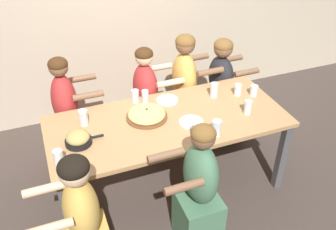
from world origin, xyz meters
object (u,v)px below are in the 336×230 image
Objects in this scene: diner_far_left at (68,119)px; diner_near_center at (199,194)px; diner_near_left at (84,227)px; empty_plate_a at (191,122)px; drinking_glass_d at (84,118)px; drinking_glass_h at (254,91)px; drinking_glass_b at (238,90)px; diner_far_center at (146,104)px; pizza_board_main at (147,115)px; drinking_glass_a at (197,132)px; drinking_glass_j at (58,158)px; diner_far_right at (220,90)px; diner_far_midright at (184,93)px; empty_plate_b at (167,100)px; drinking_glass_c at (248,108)px; drinking_glass_g at (214,91)px; skillet_bowl at (78,139)px; drinking_glass_e at (216,129)px; drinking_glass_i at (135,97)px; drinking_glass_f at (145,97)px.

diner_near_center is at bearing 30.18° from diner_far_left.
empty_plate_a is at bearing -61.95° from diner_near_left.
empty_plate_a is 1.47× the size of drinking_glass_d.
drinking_glass_h is at bearing 14.93° from empty_plate_a.
drinking_glass_b is 0.96m from diner_far_center.
drinking_glass_a reaches higher than pizza_board_main.
drinking_glass_j reaches higher than drinking_glass_b.
diner_far_right reaches higher than drinking_glass_j.
empty_plate_a is at bearing 11.20° from diner_far_center.
drinking_glass_d is 0.13× the size of diner_far_right.
diner_far_center is 1.61m from diner_near_left.
empty_plate_a is 0.17× the size of diner_far_midright.
drinking_glass_c is (0.59, -0.45, 0.05)m from empty_plate_b.
drinking_glass_h is 0.66m from diner_far_right.
diner_far_right is (0.33, 0.47, -0.32)m from drinking_glass_g.
empty_plate_a is 0.18× the size of diner_far_center.
diner_far_midright reaches higher than diner_near_left.
drinking_glass_h is at bearing -67.06° from diner_near_left.
diner_far_midright reaches higher than pizza_board_main.
skillet_bowl is 2.17× the size of drinking_glass_e.
diner_near_center is (-0.88, -1.34, 0.01)m from diner_far_right.
empty_plate_a is 0.53m from drinking_glass_c.
diner_far_left is at bearing 137.51° from pizza_board_main.
skillet_bowl is at bearing -144.52° from drinking_glass_i.
diner_far_center is (-0.89, 0.58, -0.30)m from drinking_glass_h.
empty_plate_a is at bearing -19.37° from drinking_glass_d.
diner_far_midright is at bearing 90.00° from diner_far_left.
drinking_glass_d is 0.11× the size of diner_far_midright.
drinking_glass_f is at bearing 166.37° from empty_plate_b.
empty_plate_a is at bearing 78.13° from drinking_glass_a.
diner_far_left is 1.55m from diner_near_center.
drinking_glass_e is at bearing -28.71° from drinking_glass_d.
drinking_glass_i is 0.10× the size of diner_far_midright.
drinking_glass_f is at bearing 167.48° from drinking_glass_b.
drinking_glass_c is 0.92m from diner_near_center.
drinking_glass_f is at bearing 119.20° from drinking_glass_e.
drinking_glass_e reaches higher than skillet_bowl.
diner_far_left is (-1.07, 1.01, -0.30)m from drinking_glass_e.
diner_near_left reaches higher than drinking_glass_a.
diner_far_center reaches higher than drinking_glass_c.
drinking_glass_j is 0.10× the size of diner_far_midright.
drinking_glass_g is 0.13× the size of diner_far_right.
drinking_glass_c is 1.68m from diner_near_left.
drinking_glass_b is 0.09× the size of diner_far_left.
drinking_glass_j is at bearing -176.99° from drinking_glass_c.
drinking_glass_a is 0.12× the size of diner_far_left.
empty_plate_a is at bearing 6.82° from drinking_glass_j.
drinking_glass_a is 0.13× the size of diner_far_center.
empty_plate_a is at bearing -139.92° from drinking_glass_g.
drinking_glass_d is at bearing -12.77° from diner_near_left.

